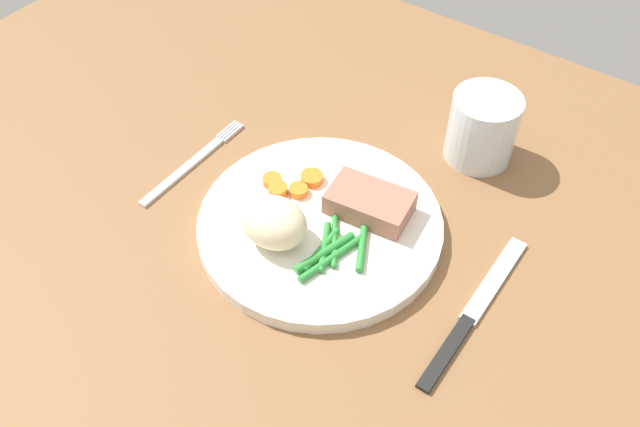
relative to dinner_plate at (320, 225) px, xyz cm
name	(u,v)px	position (x,y,z in cm)	size (l,w,h in cm)	color
dining_table	(306,237)	(-1.16, -0.95, -1.80)	(120.00, 90.00, 2.00)	brown
dinner_plate	(320,225)	(0.00, 0.00, 0.00)	(25.63, 25.63, 1.60)	white
meat_portion	(370,203)	(3.46, 4.04, 2.03)	(8.58, 5.20, 2.46)	#A86B56
mashed_potatoes	(274,223)	(-2.31, -4.61, 3.18)	(7.05, 5.73, 4.77)	beige
carrot_slices	(292,184)	(-5.26, 2.10, 1.25)	(5.59, 5.92, 0.99)	orange
green_beans	(333,250)	(3.55, -2.80, 1.18)	(6.56, 9.85, 0.89)	#2D8C38
fork	(193,162)	(-17.80, -0.26, -0.60)	(1.44, 16.60, 0.40)	silver
knife	(472,313)	(17.94, -0.29, -0.60)	(1.70, 20.50, 0.64)	black
water_glass	(481,132)	(8.23, 20.09, 2.68)	(7.77, 7.77, 8.19)	silver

